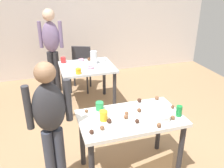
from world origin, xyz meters
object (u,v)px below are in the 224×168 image
mixing_bowl (161,117)px  soda_can (179,111)px  person_girl_near (50,119)px  person_adult_far (51,44)px  dining_table_near (130,126)px  pitcher_far (94,58)px  chair_far_table (81,66)px  dining_table_far (87,72)px

mixing_bowl → soda_can: bearing=4.2°
person_girl_near → person_adult_far: size_ratio=0.90×
dining_table_near → person_adult_far: bearing=104.2°
soda_can → pitcher_far: 2.04m
chair_far_table → dining_table_near: bearing=-87.5°
dining_table_near → soda_can: 0.56m
chair_far_table → soda_can: size_ratio=7.13×
dining_table_near → mixing_bowl: mixing_bowl is taller
pitcher_far → soda_can: bearing=-76.0°
person_adult_far → dining_table_near: bearing=-75.8°
person_adult_far → pitcher_far: (0.66, -0.69, -0.13)m
dining_table_far → person_girl_near: person_girl_near is taller
chair_far_table → person_adult_far: 0.72m
dining_table_far → person_adult_far: bearing=123.7°
dining_table_far → person_adult_far: 1.00m
person_adult_far → soda_can: 2.91m
person_girl_near → soda_can: bearing=-6.0°
person_adult_far → dining_table_far: bearing=-56.3°
dining_table_near → dining_table_far: (-0.12, 1.76, -0.00)m
dining_table_near → chair_far_table: bearing=92.5°
mixing_bowl → person_girl_near: bearing=172.1°
dining_table_near → soda_can: size_ratio=9.34×
dining_table_far → person_girl_near: bearing=-112.4°
chair_far_table → person_girl_near: size_ratio=0.59×
dining_table_near → dining_table_far: same height
soda_can → pitcher_far: pitcher_far is taller
soda_can → pitcher_far: bearing=104.0°
person_adult_far → chair_far_table: bearing=-2.9°
mixing_bowl → pitcher_far: 2.02m
pitcher_far → chair_far_table: bearing=100.6°
dining_table_far → pitcher_far: (0.14, 0.08, 0.23)m
chair_far_table → person_adult_far: bearing=177.1°
dining_table_near → pitcher_far: (0.02, 1.84, 0.23)m
dining_table_near → chair_far_table: (-0.11, 2.51, -0.14)m
chair_far_table → soda_can: soda_can is taller
chair_far_table → dining_table_far: bearing=-91.2°
chair_far_table → person_adult_far: person_adult_far is taller
person_adult_far → pitcher_far: bearing=-46.6°
dining_table_near → person_girl_near: size_ratio=0.78×
person_girl_near → soda_can: 1.37m
person_girl_near → mixing_bowl: bearing=-7.9°
pitcher_far → person_girl_near: bearing=-115.2°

